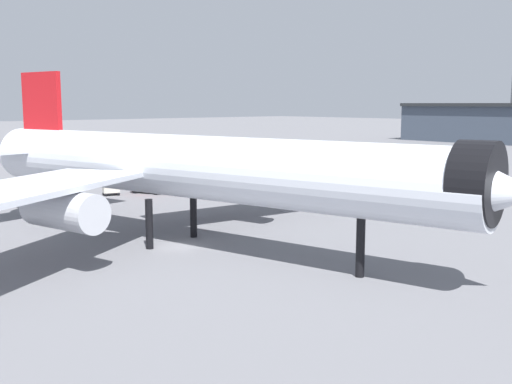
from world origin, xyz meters
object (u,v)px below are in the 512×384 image
(baggage_cart_trailing, at_px, (111,189))
(airliner_near_gate, at_px, (189,168))
(service_truck_front, at_px, (150,183))
(traffic_cone_wingtip, at_px, (198,191))

(baggage_cart_trailing, bearing_deg, airliner_near_gate, 89.85)
(airliner_near_gate, bearing_deg, service_truck_front, 141.94)
(airliner_near_gate, bearing_deg, traffic_cone_wingtip, 130.14)
(airliner_near_gate, xyz_separation_m, traffic_cone_wingtip, (-28.07, 21.68, -7.36))
(airliner_near_gate, relative_size, traffic_cone_wingtip, 79.82)
(service_truck_front, bearing_deg, baggage_cart_trailing, 44.96)
(airliner_near_gate, distance_m, service_truck_front, 37.74)
(airliner_near_gate, xyz_separation_m, service_truck_front, (-33.50, 16.25, -6.16))
(service_truck_front, xyz_separation_m, traffic_cone_wingtip, (5.43, 5.43, -1.19))
(baggage_cart_trailing, height_order, traffic_cone_wingtip, baggage_cart_trailing)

